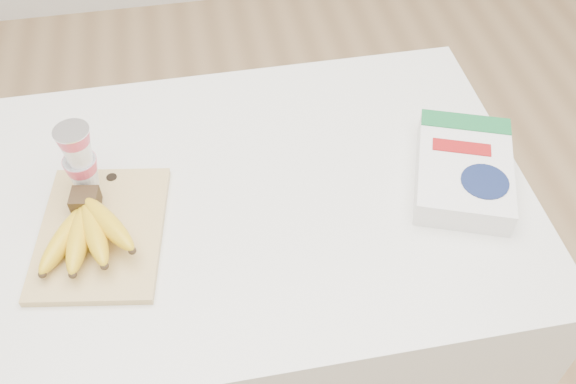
% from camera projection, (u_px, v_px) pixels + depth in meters
% --- Properties ---
extents(table, '(1.10, 0.74, 0.83)m').
position_uv_depth(table, '(247.00, 309.00, 1.52)').
color(table, white).
rests_on(table, ground).
extents(cutting_board, '(0.26, 0.32, 0.01)m').
position_uv_depth(cutting_board, '(101.00, 232.00, 1.14)').
color(cutting_board, '#D9BF77').
rests_on(cutting_board, table).
extents(bananas, '(0.19, 0.19, 0.07)m').
position_uv_depth(bananas, '(86.00, 230.00, 1.10)').
color(bananas, '#382816').
rests_on(bananas, cutting_board).
extents(yogurt_stack, '(0.07, 0.07, 0.15)m').
position_uv_depth(yogurt_stack, '(79.00, 158.00, 1.14)').
color(yogurt_stack, white).
rests_on(yogurt_stack, cutting_board).
extents(cereal_box, '(0.25, 0.30, 0.06)m').
position_uv_depth(cereal_box, '(464.00, 170.00, 1.21)').
color(cereal_box, white).
rests_on(cereal_box, table).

